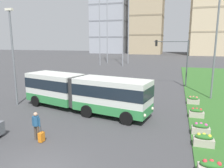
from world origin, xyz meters
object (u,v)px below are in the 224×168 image
(streetlight_left, at_px, (13,54))
(streetlight_median, at_px, (216,45))
(flower_planter_0, at_px, (211,168))
(traffic_light_far_right, at_px, (176,55))
(flower_planter_4, at_px, (193,100))
(articulated_bus, at_px, (83,92))
(pedestrian_crossing, at_px, (36,124))
(apartment_tower_west, at_px, (109,15))
(flower_planter_1, at_px, (204,140))
(rolling_suitcase, at_px, (41,137))
(flower_planter_2, at_px, (201,129))
(flower_planter_3, at_px, (197,113))

(streetlight_left, xyz_separation_m, streetlight_median, (17.89, 7.49, 0.73))
(flower_planter_0, xyz_separation_m, traffic_light_far_right, (-1.84, 20.00, 3.81))
(flower_planter_4, bearing_deg, articulated_bus, -153.35)
(flower_planter_0, bearing_deg, pedestrian_crossing, 174.24)
(flower_planter_4, bearing_deg, apartment_tower_west, 112.04)
(flower_planter_1, relative_size, traffic_light_far_right, 0.18)
(rolling_suitcase, xyz_separation_m, flower_planter_1, (9.14, 2.12, 0.11))
(articulated_bus, distance_m, traffic_light_far_right, 15.16)
(traffic_light_far_right, bearing_deg, articulated_bus, -119.64)
(streetlight_left, bearing_deg, flower_planter_2, -7.90)
(flower_planter_3, bearing_deg, flower_planter_1, -90.00)
(pedestrian_crossing, distance_m, rolling_suitcase, 0.85)
(flower_planter_2, relative_size, flower_planter_4, 1.00)
(pedestrian_crossing, bearing_deg, streetlight_median, 49.19)
(rolling_suitcase, relative_size, flower_planter_2, 0.88)
(traffic_light_far_right, bearing_deg, flower_planter_4, -77.60)
(flower_planter_0, bearing_deg, flower_planter_1, 90.00)
(flower_planter_1, bearing_deg, flower_planter_3, 90.00)
(flower_planter_2, relative_size, apartment_tower_west, 0.03)
(pedestrian_crossing, bearing_deg, streetlight_left, 137.75)
(flower_planter_1, height_order, flower_planter_4, same)
(flower_planter_4, bearing_deg, flower_planter_1, -90.00)
(flower_planter_0, distance_m, flower_planter_2, 4.56)
(pedestrian_crossing, distance_m, flower_planter_4, 14.36)
(flower_planter_1, bearing_deg, apartment_tower_west, 110.30)
(flower_planter_0, bearing_deg, streetlight_median, 82.42)
(articulated_bus, xyz_separation_m, traffic_light_far_right, (7.39, 12.98, 2.58))
(flower_planter_1, relative_size, apartment_tower_west, 0.03)
(articulated_bus, relative_size, pedestrian_crossing, 6.93)
(pedestrian_crossing, height_order, flower_planter_0, pedestrian_crossing)
(flower_planter_0, height_order, apartment_tower_west, apartment_tower_west)
(traffic_light_far_right, bearing_deg, flower_planter_3, -81.43)
(apartment_tower_west, bearing_deg, streetlight_median, -66.36)
(flower_planter_3, bearing_deg, flower_planter_2, -90.00)
(articulated_bus, xyz_separation_m, rolling_suitcase, (0.09, -6.25, -1.34))
(traffic_light_far_right, bearing_deg, apartment_tower_west, 112.94)
(flower_planter_2, distance_m, flower_planter_4, 7.08)
(flower_planter_4, distance_m, apartment_tower_west, 101.86)
(rolling_suitcase, height_order, apartment_tower_west, apartment_tower_west)
(flower_planter_2, xyz_separation_m, traffic_light_far_right, (-1.84, 15.44, 3.81))
(articulated_bus, relative_size, streetlight_median, 1.18)
(rolling_suitcase, height_order, streetlight_median, streetlight_median)
(pedestrian_crossing, height_order, apartment_tower_west, apartment_tower_west)
(flower_planter_2, distance_m, streetlight_median, 11.14)
(traffic_light_far_right, distance_m, apartment_tower_west, 92.88)
(flower_planter_0, height_order, flower_planter_4, same)
(flower_planter_3, xyz_separation_m, streetlight_left, (-15.99, -1.03, 4.39))
(articulated_bus, relative_size, flower_planter_4, 10.96)
(flower_planter_1, distance_m, apartment_tower_west, 109.88)
(articulated_bus, xyz_separation_m, streetlight_left, (-6.76, -0.24, 3.16))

